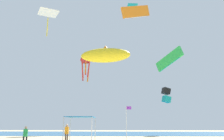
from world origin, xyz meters
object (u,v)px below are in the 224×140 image
(person_near_tent, at_px, (67,132))
(kite_parafoil_orange, at_px, (136,12))
(kite_parafoil_green, at_px, (169,60))
(kite_octopus_red, at_px, (86,61))
(person_leftmost, at_px, (25,134))
(banner_flag, at_px, (127,120))
(kite_box_black, at_px, (166,95))
(kite_inflatable_yellow, at_px, (105,55))
(canopy_tent, at_px, (81,118))
(kite_diamond_teal, at_px, (132,7))
(kite_diamond_white, at_px, (48,14))

(person_near_tent, height_order, kite_parafoil_orange, kite_parafoil_orange)
(kite_parafoil_green, xyz_separation_m, kite_octopus_red, (-13.95, 16.07, 4.32))
(person_leftmost, distance_m, banner_flag, 10.70)
(kite_parafoil_green, distance_m, kite_box_black, 13.20)
(person_leftmost, distance_m, kite_parafoil_green, 20.39)
(banner_flag, height_order, kite_inflatable_yellow, kite_inflatable_yellow)
(banner_flag, height_order, kite_box_black, kite_box_black)
(canopy_tent, height_order, kite_box_black, kite_box_black)
(kite_inflatable_yellow, distance_m, kite_diamond_teal, 18.35)
(kite_inflatable_yellow, xyz_separation_m, kite_parafoil_orange, (4.47, 5.41, 8.78))
(kite_parafoil_green, relative_size, kite_octopus_red, 0.71)
(kite_parafoil_green, xyz_separation_m, kite_box_black, (1.86, 12.62, -3.37))
(person_near_tent, bearing_deg, kite_diamond_teal, 102.92)
(kite_parafoil_orange, bearing_deg, banner_flag, 39.47)
(person_leftmost, distance_m, kite_parafoil_orange, 24.75)
(kite_diamond_white, bearing_deg, person_leftmost, 69.65)
(kite_octopus_red, height_order, kite_diamond_teal, kite_diamond_teal)
(banner_flag, distance_m, kite_parafoil_green, 11.10)
(kite_diamond_white, bearing_deg, kite_diamond_teal, -164.38)
(kite_diamond_white, height_order, kite_parafoil_green, kite_diamond_white)
(person_leftmost, xyz_separation_m, kite_inflatable_yellow, (6.92, 6.71, 9.54))
(kite_box_black, xyz_separation_m, kite_octopus_red, (-15.81, 3.44, 7.69))
(person_near_tent, bearing_deg, banner_flag, 50.87)
(kite_diamond_teal, bearing_deg, person_leftmost, 142.02)
(kite_inflatable_yellow, height_order, kite_parafoil_orange, kite_parafoil_orange)
(kite_parafoil_green, distance_m, kite_diamond_teal, 16.90)
(kite_box_black, bearing_deg, person_leftmost, -54.58)
(person_near_tent, height_order, banner_flag, banner_flag)
(kite_inflatable_yellow, bearing_deg, person_near_tent, -136.63)
(kite_diamond_white, xyz_separation_m, kite_inflatable_yellow, (7.88, -0.23, -6.03))
(person_near_tent, relative_size, kite_parafoil_orange, 0.39)
(kite_diamond_white, relative_size, kite_diamond_teal, 1.34)
(person_leftmost, xyz_separation_m, kite_diamond_white, (-0.95, 6.93, 15.57))
(kite_inflatable_yellow, bearing_deg, kite_box_black, 60.68)
(kite_diamond_teal, xyz_separation_m, kite_parafoil_orange, (0.13, -6.52, -4.46))
(person_leftmost, distance_m, kite_inflatable_yellow, 13.56)
(person_near_tent, bearing_deg, kite_box_black, 93.14)
(banner_flag, bearing_deg, kite_parafoil_orange, 75.79)
(person_leftmost, bearing_deg, kite_parafoil_orange, 174.96)
(canopy_tent, distance_m, person_leftmost, 5.27)
(kite_octopus_red, xyz_separation_m, kite_diamond_teal, (9.63, -6.51, 8.93))
(kite_inflatable_yellow, relative_size, kite_diamond_teal, 2.55)
(kite_box_black, bearing_deg, banner_flag, -40.80)
(person_leftmost, distance_m, kite_octopus_red, 28.76)
(canopy_tent, xyz_separation_m, banner_flag, (4.71, 3.11, -0.15))
(canopy_tent, bearing_deg, kite_inflatable_yellow, 67.42)
(banner_flag, relative_size, kite_diamond_white, 1.11)
(kite_parafoil_green, relative_size, kite_box_black, 1.33)
(kite_diamond_white, relative_size, kite_parafoil_orange, 0.71)
(banner_flag, relative_size, kite_parafoil_green, 1.00)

